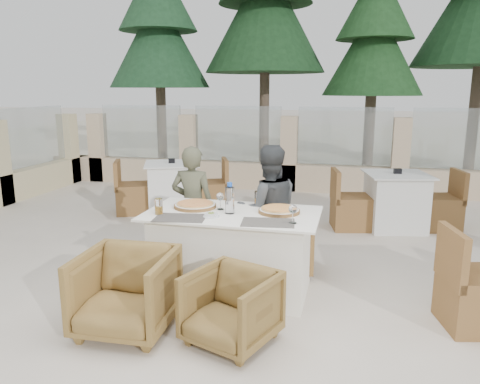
% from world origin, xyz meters
% --- Properties ---
extents(ground, '(80.00, 80.00, 0.00)m').
position_xyz_m(ground, '(0.00, 0.00, 0.00)').
color(ground, beige).
rests_on(ground, ground).
extents(sand_patch, '(30.00, 16.00, 0.01)m').
position_xyz_m(sand_patch, '(0.00, 14.00, 0.01)').
color(sand_patch, beige).
rests_on(sand_patch, ground).
extents(perimeter_wall_far, '(10.00, 0.34, 1.60)m').
position_xyz_m(perimeter_wall_far, '(0.00, 4.80, 0.80)').
color(perimeter_wall_far, beige).
rests_on(perimeter_wall_far, ground).
extents(pine_far_left, '(2.42, 2.42, 5.50)m').
position_xyz_m(pine_far_left, '(-3.50, 7.00, 2.75)').
color(pine_far_left, '#1E4827').
rests_on(pine_far_left, ground).
extents(pine_mid_left, '(2.86, 2.86, 6.50)m').
position_xyz_m(pine_mid_left, '(-1.00, 7.50, 3.25)').
color(pine_mid_left, '#1A3F1E').
rests_on(pine_mid_left, ground).
extents(pine_centre, '(2.20, 2.20, 5.00)m').
position_xyz_m(pine_centre, '(1.50, 7.20, 2.50)').
color(pine_centre, '#1F4920').
rests_on(pine_centre, ground).
extents(dining_table, '(1.60, 0.90, 0.77)m').
position_xyz_m(dining_table, '(0.12, 0.12, 0.39)').
color(dining_table, white).
rests_on(dining_table, ground).
extents(placemat_near_left, '(0.49, 0.36, 0.00)m').
position_xyz_m(placemat_near_left, '(-0.28, -0.18, 0.77)').
color(placemat_near_left, '#524C47').
rests_on(placemat_near_left, dining_table).
extents(placemat_near_right, '(0.48, 0.35, 0.00)m').
position_xyz_m(placemat_near_right, '(0.50, -0.14, 0.77)').
color(placemat_near_right, '#5A544D').
rests_on(placemat_near_right, dining_table).
extents(pizza_left, '(0.51, 0.51, 0.05)m').
position_xyz_m(pizza_left, '(-0.28, 0.21, 0.80)').
color(pizza_left, '#CD4C1C').
rests_on(pizza_left, dining_table).
extents(pizza_right, '(0.49, 0.49, 0.05)m').
position_xyz_m(pizza_right, '(0.54, 0.21, 0.79)').
color(pizza_right, orange).
rests_on(pizza_right, dining_table).
extents(water_bottle, '(0.11, 0.11, 0.29)m').
position_xyz_m(water_bottle, '(0.11, 0.08, 0.91)').
color(water_bottle, silver).
rests_on(water_bottle, dining_table).
extents(wine_glass_centre, '(0.09, 0.09, 0.18)m').
position_xyz_m(wine_glass_centre, '(-0.02, 0.19, 0.86)').
color(wine_glass_centre, white).
rests_on(wine_glass_centre, dining_table).
extents(wine_glass_corner, '(0.09, 0.09, 0.18)m').
position_xyz_m(wine_glass_corner, '(0.71, -0.11, 0.86)').
color(wine_glass_corner, white).
rests_on(wine_glass_corner, dining_table).
extents(beer_glass_left, '(0.07, 0.07, 0.14)m').
position_xyz_m(beer_glass_left, '(-0.52, -0.10, 0.84)').
color(beer_glass_left, orange).
rests_on(beer_glass_left, dining_table).
extents(beer_glass_right, '(0.08, 0.08, 0.14)m').
position_xyz_m(beer_glass_right, '(0.30, 0.43, 0.84)').
color(beer_glass_right, orange).
rests_on(beer_glass_right, dining_table).
extents(olive_dish, '(0.11, 0.11, 0.04)m').
position_xyz_m(olive_dish, '(-0.02, -0.08, 0.79)').
color(olive_dish, silver).
rests_on(olive_dish, dining_table).
extents(armchair_far_left, '(0.83, 0.84, 0.61)m').
position_xyz_m(armchair_far_left, '(-0.49, 0.70, 0.30)').
color(armchair_far_left, olive).
rests_on(armchair_far_left, ground).
extents(armchair_far_right, '(0.74, 0.75, 0.58)m').
position_xyz_m(armchair_far_right, '(0.49, 0.69, 0.29)').
color(armchair_far_right, brown).
rests_on(armchair_far_right, ground).
extents(armchair_near_left, '(0.73, 0.75, 0.66)m').
position_xyz_m(armchair_near_left, '(-0.50, -0.83, 0.33)').
color(armchair_near_left, olive).
rests_on(armchair_near_left, ground).
extents(armchair_near_right, '(0.78, 0.79, 0.56)m').
position_xyz_m(armchair_near_right, '(0.35, -0.80, 0.28)').
color(armchair_near_right, brown).
rests_on(armchair_near_right, ground).
extents(diner_left, '(0.48, 0.32, 1.31)m').
position_xyz_m(diner_left, '(-0.48, 0.70, 0.65)').
color(diner_left, '#52533C').
rests_on(diner_left, ground).
extents(diner_right, '(0.80, 0.71, 1.35)m').
position_xyz_m(diner_right, '(0.37, 0.59, 0.68)').
color(diner_right, '#3D4043').
rests_on(diner_right, ground).
extents(bg_table_a, '(1.83, 1.38, 0.77)m').
position_xyz_m(bg_table_a, '(-1.54, 2.76, 0.39)').
color(bg_table_a, white).
rests_on(bg_table_a, ground).
extents(bg_table_b, '(1.78, 1.15, 0.77)m').
position_xyz_m(bg_table_b, '(1.77, 2.62, 0.39)').
color(bg_table_b, silver).
rests_on(bg_table_b, ground).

